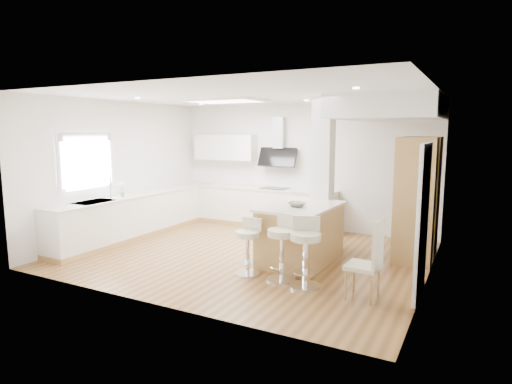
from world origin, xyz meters
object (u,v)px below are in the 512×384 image
Objects in this scene: bar_stool_c at (306,248)px; bar_stool_b at (283,244)px; peninsula at (301,233)px; dining_chair at (371,257)px; bar_stool_a at (248,243)px.

bar_stool_b is at bearing 148.54° from bar_stool_c.
peninsula is 1.68× the size of bar_stool_b.
bar_stool_b is 1.33m from dining_chair.
dining_chair reaches higher than bar_stool_a.
bar_stool_c is at bearing -1.55° from bar_stool_a.
bar_stool_b is at bearing 176.75° from dining_chair.
dining_chair is at bearing 6.00° from bar_stool_b.
peninsula is at bearing 67.35° from bar_stool_a.
peninsula is 1.65× the size of bar_stool_c.
dining_chair reaches higher than bar_stool_c.
bar_stool_a is at bearing 156.51° from bar_stool_c.
bar_stool_c is 0.92m from dining_chair.
bar_stool_a is at bearing -113.49° from peninsula.
dining_chair is (0.92, -0.06, 0.02)m from bar_stool_c.
peninsula is at bearing 108.42° from bar_stool_b.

